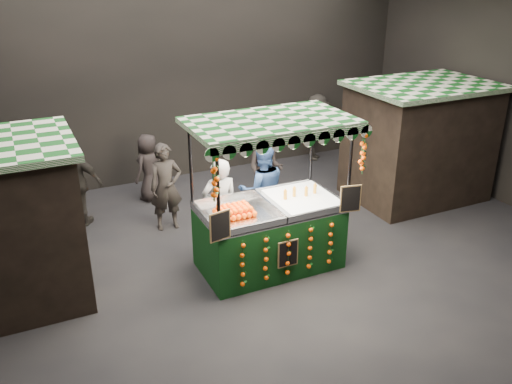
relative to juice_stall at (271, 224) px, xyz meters
name	(u,v)px	position (x,y,z in m)	size (l,w,h in m)	color
ground	(271,269)	(-0.04, -0.10, -0.83)	(12.00, 12.00, 0.00)	black
market_hall	(273,77)	(-0.04, -0.10, 2.55)	(12.10, 10.10, 5.05)	black
neighbour_stall_right	(418,141)	(4.36, 1.40, 0.48)	(3.00, 2.20, 2.60)	black
juice_stall	(271,224)	(0.00, 0.00, 0.00)	(2.77, 1.63, 2.69)	black
vendor_grey	(220,207)	(-0.59, 0.87, 0.09)	(0.70, 0.49, 1.84)	gray
vendor_blue	(262,191)	(0.38, 1.14, 0.12)	(1.06, 0.90, 1.90)	navy
shopper_0	(166,187)	(-1.20, 2.24, 0.06)	(0.67, 0.46, 1.78)	#2B2623
shopper_1	(265,169)	(1.10, 2.45, -0.01)	(1.01, 0.99, 1.64)	black
shopper_2	(76,182)	(-2.77, 3.15, 0.09)	(1.15, 0.98, 1.85)	#2B2723
shopper_3	(316,127)	(3.62, 4.50, 0.05)	(1.26, 1.29, 1.77)	#272420
shopper_4	(149,167)	(-1.13, 3.79, -0.07)	(0.89, 0.82, 1.52)	#292221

